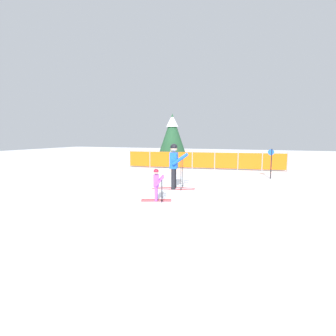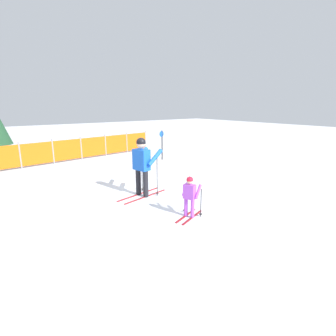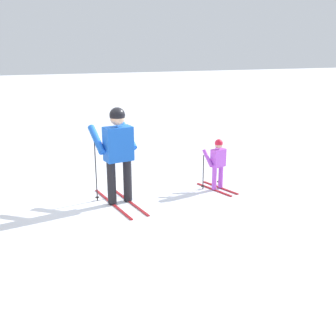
{
  "view_description": "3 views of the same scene",
  "coord_description": "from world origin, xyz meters",
  "px_view_note": "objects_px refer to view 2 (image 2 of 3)",
  "views": [
    {
      "loc": [
        3.09,
        -9.38,
        2.0
      ],
      "look_at": [
        0.06,
        -1.48,
        0.95
      ],
      "focal_mm": 28.0,
      "sensor_mm": 36.0,
      "label": 1
    },
    {
      "loc": [
        -3.93,
        -6.43,
        2.61
      ],
      "look_at": [
        0.23,
        -0.85,
        0.9
      ],
      "focal_mm": 28.0,
      "sensor_mm": 36.0,
      "label": 2
    },
    {
      "loc": [
        -7.13,
        1.15,
        2.79
      ],
      "look_at": [
        -0.49,
        -0.98,
        0.65
      ],
      "focal_mm": 45.0,
      "sensor_mm": 36.0,
      "label": 3
    }
  ],
  "objects_px": {
    "skier_child": "(190,194)",
    "safety_fence": "(68,150)",
    "skier_adult": "(142,162)",
    "trail_marker": "(162,142)"
  },
  "relations": [
    {
      "from": "skier_adult",
      "to": "skier_child",
      "type": "distance_m",
      "value": 1.99
    },
    {
      "from": "skier_child",
      "to": "safety_fence",
      "type": "distance_m",
      "value": 8.04
    },
    {
      "from": "skier_child",
      "to": "safety_fence",
      "type": "relative_size",
      "value": 0.11
    },
    {
      "from": "skier_child",
      "to": "trail_marker",
      "type": "bearing_deg",
      "value": 39.34
    },
    {
      "from": "safety_fence",
      "to": "skier_adult",
      "type": "bearing_deg",
      "value": -86.87
    },
    {
      "from": "skier_adult",
      "to": "safety_fence",
      "type": "height_order",
      "value": "skier_adult"
    },
    {
      "from": "skier_child",
      "to": "safety_fence",
      "type": "bearing_deg",
      "value": 72.31
    },
    {
      "from": "skier_adult",
      "to": "safety_fence",
      "type": "distance_m",
      "value": 6.12
    },
    {
      "from": "trail_marker",
      "to": "skier_adult",
      "type": "bearing_deg",
      "value": -131.72
    },
    {
      "from": "skier_adult",
      "to": "trail_marker",
      "type": "distance_m",
      "value": 5.13
    }
  ]
}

